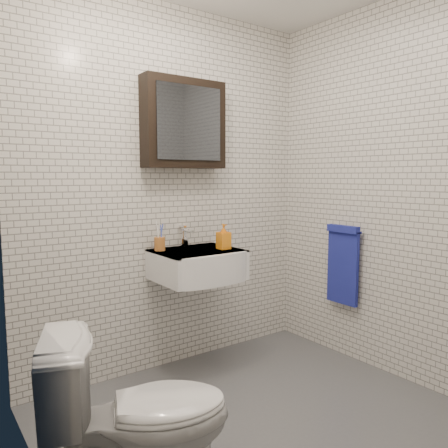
{
  "coord_description": "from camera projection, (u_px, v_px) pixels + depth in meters",
  "views": [
    {
      "loc": [
        -1.5,
        -1.69,
        1.34
      ],
      "look_at": [
        0.04,
        0.45,
        1.06
      ],
      "focal_mm": 35.0,
      "sensor_mm": 36.0,
      "label": 1
    }
  ],
  "objects": [
    {
      "name": "soap_bottle",
      "position": [
        224.0,
        237.0,
        2.97
      ],
      "size": [
        0.08,
        0.08,
        0.17
      ],
      "primitive_type": "imported",
      "rotation": [
        0.0,
        0.0,
        -0.03
      ],
      "color": "orange",
      "rests_on": "washbasin"
    },
    {
      "name": "faucet",
      "position": [
        185.0,
        237.0,
        3.06
      ],
      "size": [
        0.06,
        0.2,
        0.15
      ],
      "color": "silver",
      "rests_on": "washbasin"
    },
    {
      "name": "toilet",
      "position": [
        140.0,
        417.0,
        1.77
      ],
      "size": [
        0.83,
        0.64,
        0.75
      ],
      "primitive_type": "imported",
      "rotation": [
        0.0,
        0.0,
        1.21
      ],
      "color": "silver",
      "rests_on": "ground"
    },
    {
      "name": "room_shell",
      "position": [
        269.0,
        152.0,
        2.22
      ],
      "size": [
        2.22,
        2.02,
        2.51
      ],
      "color": "silver",
      "rests_on": "ground"
    },
    {
      "name": "ground",
      "position": [
        266.0,
        423.0,
        2.38
      ],
      "size": [
        2.2,
        2.0,
        0.01
      ],
      "primitive_type": "cube",
      "color": "#515459",
      "rests_on": "ground"
    },
    {
      "name": "toothbrush_cup",
      "position": [
        160.0,
        243.0,
        2.91
      ],
      "size": [
        0.07,
        0.07,
        0.2
      ],
      "rotation": [
        0.0,
        0.0,
        0.03
      ],
      "color": "#B0662C",
      "rests_on": "washbasin"
    },
    {
      "name": "mirror_cabinet",
      "position": [
        184.0,
        124.0,
        2.97
      ],
      "size": [
        0.6,
        0.15,
        0.6
      ],
      "color": "black",
      "rests_on": "room_shell"
    },
    {
      "name": "towel_rail",
      "position": [
        343.0,
        261.0,
        3.19
      ],
      "size": [
        0.09,
        0.3,
        0.58
      ],
      "color": "silver",
      "rests_on": "room_shell"
    },
    {
      "name": "washbasin",
      "position": [
        200.0,
        265.0,
        2.92
      ],
      "size": [
        0.55,
        0.5,
        0.2
      ],
      "color": "white",
      "rests_on": "room_shell"
    }
  ]
}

